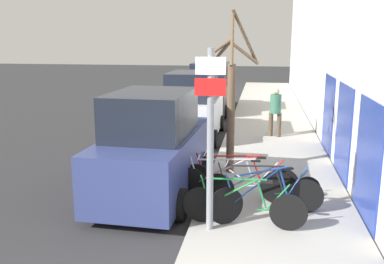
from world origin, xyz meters
The scene contains 14 objects.
ground_plane centered at (0.00, 11.20, 0.00)m, with size 80.00×80.00×0.00m, color #28282B.
sidewalk_curb centered at (2.60, 14.00, 0.07)m, with size 3.20×32.00×0.15m.
building_facade centered at (4.35, 13.91, 3.23)m, with size 0.23×32.00×6.50m.
signpost centered at (1.38, 4.01, 1.89)m, with size 0.53×0.14×3.23m.
bicycle_0 centered at (1.98, 4.24, 0.55)m, with size 2.27×0.44×0.94m.
bicycle_1 centered at (2.40, 4.71, 0.56)m, with size 2.15×1.26×0.98m.
bicycle_2 centered at (2.29, 5.11, 0.55)m, with size 2.43×0.44×0.93m.
bicycle_3 centered at (1.70, 5.43, 0.56)m, with size 2.51×0.44×0.95m.
bicycle_4 centered at (1.81, 5.63, 0.56)m, with size 2.55×0.44×0.98m.
parked_car_0 centered at (-0.14, 5.96, 1.08)m, with size 2.17×4.45×2.39m.
parked_car_1 centered at (-0.16, 11.64, 1.06)m, with size 2.00×4.19×2.37m.
parked_car_2 centered at (-0.19, 17.00, 1.07)m, with size 2.00×4.62×2.39m.
pedestrian_near centered at (2.71, 11.74, 1.13)m, with size 0.43×0.38×1.69m.
street_tree centered at (1.48, 7.46, 1.98)m, with size 1.53×1.41×4.06m.
Camera 1 is at (2.23, -3.12, 3.54)m, focal length 40.00 mm.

